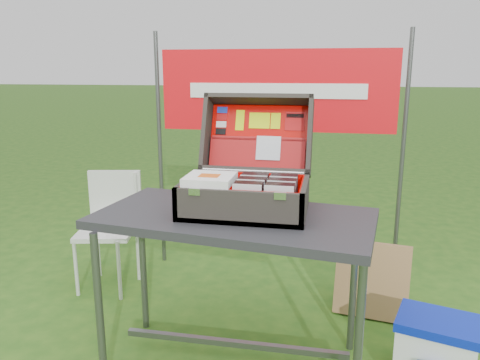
% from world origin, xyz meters
% --- Properties ---
extents(ground, '(80.00, 80.00, 0.00)m').
position_xyz_m(ground, '(0.00, 0.00, 0.00)').
color(ground, '#275417').
rests_on(ground, ground).
extents(table, '(1.34, 0.80, 0.79)m').
position_xyz_m(table, '(-0.05, -0.09, 0.39)').
color(table, '#28282B').
rests_on(table, ground).
extents(table_top, '(1.34, 0.80, 0.04)m').
position_xyz_m(table_top, '(-0.05, -0.09, 0.77)').
color(table_top, '#28282B').
rests_on(table_top, ground).
extents(table_leg_fl, '(0.04, 0.04, 0.75)m').
position_xyz_m(table_leg_fl, '(-0.62, -0.35, 0.37)').
color(table_leg_fl, '#59595B').
rests_on(table_leg_fl, ground).
extents(table_leg_fr, '(0.04, 0.04, 0.75)m').
position_xyz_m(table_leg_fr, '(0.52, -0.35, 0.37)').
color(table_leg_fr, '#59595B').
rests_on(table_leg_fr, ground).
extents(table_leg_bl, '(0.04, 0.04, 0.75)m').
position_xyz_m(table_leg_bl, '(-0.62, 0.16, 0.37)').
color(table_leg_bl, '#59595B').
rests_on(table_leg_bl, ground).
extents(table_leg_br, '(0.04, 0.04, 0.75)m').
position_xyz_m(table_leg_br, '(0.52, 0.16, 0.37)').
color(table_leg_br, '#59595B').
rests_on(table_leg_br, ground).
extents(table_brace, '(1.11, 0.03, 0.03)m').
position_xyz_m(table_brace, '(-0.05, -0.09, 0.12)').
color(table_brace, '#59595B').
rests_on(table_brace, ground).
extents(suitcase, '(0.57, 0.57, 0.51)m').
position_xyz_m(suitcase, '(-0.00, 0.01, 1.04)').
color(suitcase, '#443E38').
rests_on(suitcase, table).
extents(suitcase_base_bottom, '(0.57, 0.41, 0.02)m').
position_xyz_m(suitcase_base_bottom, '(-0.00, -0.05, 0.80)').
color(suitcase_base_bottom, '#443E38').
rests_on(suitcase_base_bottom, table_top).
extents(suitcase_base_wall_front, '(0.57, 0.02, 0.15)m').
position_xyz_m(suitcase_base_wall_front, '(-0.00, -0.24, 0.87)').
color(suitcase_base_wall_front, '#443E38').
rests_on(suitcase_base_wall_front, table_top).
extents(suitcase_base_wall_back, '(0.57, 0.02, 0.15)m').
position_xyz_m(suitcase_base_wall_back, '(-0.00, 0.14, 0.87)').
color(suitcase_base_wall_back, '#443E38').
rests_on(suitcase_base_wall_back, table_top).
extents(suitcase_base_wall_left, '(0.02, 0.41, 0.15)m').
position_xyz_m(suitcase_base_wall_left, '(-0.28, -0.05, 0.87)').
color(suitcase_base_wall_left, '#443E38').
rests_on(suitcase_base_wall_left, table_top).
extents(suitcase_base_wall_right, '(0.02, 0.41, 0.15)m').
position_xyz_m(suitcase_base_wall_right, '(0.27, -0.05, 0.87)').
color(suitcase_base_wall_right, '#443E38').
rests_on(suitcase_base_wall_right, table_top).
extents(suitcase_liner_floor, '(0.53, 0.36, 0.01)m').
position_xyz_m(suitcase_liner_floor, '(-0.00, -0.05, 0.82)').
color(suitcase_liner_floor, red).
rests_on(suitcase_liner_floor, suitcase_base_bottom).
extents(suitcase_latch_left, '(0.05, 0.01, 0.03)m').
position_xyz_m(suitcase_latch_left, '(-0.19, -0.26, 0.93)').
color(suitcase_latch_left, silver).
rests_on(suitcase_latch_left, suitcase_base_wall_front).
extents(suitcase_latch_right, '(0.05, 0.01, 0.03)m').
position_xyz_m(suitcase_latch_right, '(0.18, -0.26, 0.93)').
color(suitcase_latch_right, silver).
rests_on(suitcase_latch_right, suitcase_base_wall_front).
extents(suitcase_hinge, '(0.51, 0.02, 0.02)m').
position_xyz_m(suitcase_hinge, '(-0.00, 0.15, 0.94)').
color(suitcase_hinge, silver).
rests_on(suitcase_hinge, suitcase_base_wall_back).
extents(suitcase_lid_back, '(0.57, 0.17, 0.39)m').
position_xyz_m(suitcase_lid_back, '(-0.00, 0.36, 1.08)').
color(suitcase_lid_back, '#443E38').
rests_on(suitcase_lid_back, suitcase_base_wall_back).
extents(suitcase_lid_rim_far, '(0.57, 0.15, 0.08)m').
position_xyz_m(suitcase_lid_rim_far, '(-0.00, 0.37, 1.28)').
color(suitcase_lid_rim_far, '#443E38').
rests_on(suitcase_lid_rim_far, suitcase_lid_back).
extents(suitcase_lid_rim_near, '(0.57, 0.15, 0.08)m').
position_xyz_m(suitcase_lid_rim_near, '(-0.00, 0.23, 0.93)').
color(suitcase_lid_rim_near, '#443E38').
rests_on(suitcase_lid_rim_near, suitcase_lid_back).
extents(suitcase_lid_rim_left, '(0.02, 0.29, 0.44)m').
position_xyz_m(suitcase_lid_rim_left, '(-0.28, 0.30, 1.10)').
color(suitcase_lid_rim_left, '#443E38').
rests_on(suitcase_lid_rim_left, suitcase_lid_back).
extents(suitcase_lid_rim_right, '(0.02, 0.29, 0.44)m').
position_xyz_m(suitcase_lid_rim_right, '(0.27, 0.30, 1.10)').
color(suitcase_lid_rim_right, '#443E38').
rests_on(suitcase_lid_rim_right, suitcase_lid_back).
extents(suitcase_lid_liner, '(0.52, 0.14, 0.34)m').
position_xyz_m(suitcase_lid_liner, '(-0.00, 0.34, 1.09)').
color(suitcase_lid_liner, red).
rests_on(suitcase_lid_liner, suitcase_lid_back).
extents(suitcase_liner_wall_front, '(0.53, 0.01, 0.13)m').
position_xyz_m(suitcase_liner_wall_front, '(-0.00, -0.23, 0.88)').
color(suitcase_liner_wall_front, red).
rests_on(suitcase_liner_wall_front, suitcase_base_bottom).
extents(suitcase_liner_wall_back, '(0.53, 0.01, 0.13)m').
position_xyz_m(suitcase_liner_wall_back, '(-0.00, 0.13, 0.88)').
color(suitcase_liner_wall_back, red).
rests_on(suitcase_liner_wall_back, suitcase_base_bottom).
extents(suitcase_liner_wall_left, '(0.01, 0.36, 0.13)m').
position_xyz_m(suitcase_liner_wall_left, '(-0.26, -0.05, 0.88)').
color(suitcase_liner_wall_left, red).
rests_on(suitcase_liner_wall_left, suitcase_base_bottom).
extents(suitcase_liner_wall_right, '(0.01, 0.36, 0.13)m').
position_xyz_m(suitcase_liner_wall_right, '(0.26, -0.05, 0.88)').
color(suitcase_liner_wall_right, red).
rests_on(suitcase_liner_wall_right, suitcase_base_bottom).
extents(suitcase_lid_pocket, '(0.51, 0.09, 0.16)m').
position_xyz_m(suitcase_lid_pocket, '(-0.00, 0.29, 1.00)').
color(suitcase_lid_pocket, '#9F1213').
rests_on(suitcase_lid_pocket, suitcase_lid_liner).
extents(suitcase_pocket_edge, '(0.50, 0.03, 0.03)m').
position_xyz_m(suitcase_pocket_edge, '(-0.00, 0.32, 1.08)').
color(suitcase_pocket_edge, '#9F1213').
rests_on(suitcase_pocket_edge, suitcase_lid_pocket).
extents(suitcase_pocket_cd, '(0.13, 0.06, 0.12)m').
position_xyz_m(suitcase_pocket_cd, '(0.06, 0.29, 1.04)').
color(suitcase_pocket_cd, silver).
rests_on(suitcase_pocket_cd, suitcase_lid_pocket).
extents(lid_sticker_cc_a, '(0.06, 0.02, 0.03)m').
position_xyz_m(lid_sticker_cc_a, '(-0.21, 0.39, 1.22)').
color(lid_sticker_cc_a, '#1933B2').
rests_on(lid_sticker_cc_a, suitcase_lid_liner).
extents(lid_sticker_cc_b, '(0.06, 0.02, 0.03)m').
position_xyz_m(lid_sticker_cc_b, '(-0.21, 0.38, 1.19)').
color(lid_sticker_cc_b, red).
rests_on(lid_sticker_cc_b, suitcase_lid_liner).
extents(lid_sticker_cc_c, '(0.06, 0.02, 0.03)m').
position_xyz_m(lid_sticker_cc_c, '(-0.21, 0.36, 1.15)').
color(lid_sticker_cc_c, white).
rests_on(lid_sticker_cc_c, suitcase_lid_liner).
extents(lid_sticker_cc_d, '(0.06, 0.02, 0.03)m').
position_xyz_m(lid_sticker_cc_d, '(-0.21, 0.35, 1.11)').
color(lid_sticker_cc_d, black).
rests_on(lid_sticker_cc_d, suitcase_lid_liner).
extents(lid_card_neon_tall, '(0.05, 0.04, 0.11)m').
position_xyz_m(lid_card_neon_tall, '(-0.11, 0.37, 1.17)').
color(lid_card_neon_tall, '#D8F30A').
rests_on(lid_card_neon_tall, suitcase_lid_liner).
extents(lid_card_neon_main, '(0.11, 0.03, 0.08)m').
position_xyz_m(lid_card_neon_main, '(-0.00, 0.37, 1.17)').
color(lid_card_neon_main, '#D8F30A').
rests_on(lid_card_neon_main, suitcase_lid_liner).
extents(lid_card_neon_small, '(0.05, 0.03, 0.08)m').
position_xyz_m(lid_card_neon_small, '(0.08, 0.37, 1.17)').
color(lid_card_neon_small, '#D8F30A').
rests_on(lid_card_neon_small, suitcase_lid_liner).
extents(lid_sticker_band, '(0.10, 0.04, 0.10)m').
position_xyz_m(lid_sticker_band, '(0.18, 0.37, 1.17)').
color(lid_sticker_band, red).
rests_on(lid_sticker_band, suitcase_lid_liner).
extents(lid_sticker_band_bar, '(0.09, 0.01, 0.02)m').
position_xyz_m(lid_sticker_band_bar, '(0.18, 0.38, 1.20)').
color(lid_sticker_band_bar, black).
rests_on(lid_sticker_band_bar, suitcase_lid_liner).
extents(cd_left_0, '(0.13, 0.01, 0.14)m').
position_xyz_m(cd_left_0, '(0.03, -0.21, 0.89)').
color(cd_left_0, silver).
rests_on(cd_left_0, suitcase_liner_floor).
extents(cd_left_1, '(0.13, 0.01, 0.14)m').
position_xyz_m(cd_left_1, '(0.03, -0.19, 0.89)').
color(cd_left_1, black).
rests_on(cd_left_1, suitcase_liner_floor).
extents(cd_left_2, '(0.13, 0.01, 0.14)m').
position_xyz_m(cd_left_2, '(0.03, -0.16, 0.89)').
color(cd_left_2, black).
rests_on(cd_left_2, suitcase_liner_floor).
extents(cd_left_3, '(0.13, 0.01, 0.14)m').
position_xyz_m(cd_left_3, '(0.03, -0.14, 0.89)').
color(cd_left_3, black).
rests_on(cd_left_3, suitcase_liner_floor).
extents(cd_left_4, '(0.13, 0.01, 0.14)m').
position_xyz_m(cd_left_4, '(0.03, -0.12, 0.89)').
color(cd_left_4, silver).
rests_on(cd_left_4, suitcase_liner_floor).
extents(cd_left_5, '(0.13, 0.01, 0.14)m').
position_xyz_m(cd_left_5, '(0.03, -0.10, 0.89)').
color(cd_left_5, black).
rests_on(cd_left_5, suitcase_liner_floor).
extents(cd_left_6, '(0.13, 0.01, 0.14)m').
position_xyz_m(cd_left_6, '(0.03, -0.07, 0.89)').
color(cd_left_6, black).
rests_on(cd_left_6, suitcase_liner_floor).
extents(cd_left_7, '(0.13, 0.01, 0.14)m').
position_xyz_m(cd_left_7, '(0.03, -0.05, 0.89)').
color(cd_left_7, black).
rests_on(cd_left_7, suitcase_liner_floor).
extents(cd_left_8, '(0.13, 0.01, 0.14)m').
position_xyz_m(cd_left_8, '(0.03, -0.03, 0.89)').
color(cd_left_8, silver).
rests_on(cd_left_8, suitcase_liner_floor).
extents(cd_left_9, '(0.13, 0.01, 0.14)m').
position_xyz_m(cd_left_9, '(0.03, -0.01, 0.89)').
color(cd_left_9, black).
rests_on(cd_left_9, suitcase_liner_floor).
extents(cd_left_10, '(0.13, 0.01, 0.14)m').
position_xyz_m(cd_left_10, '(0.03, 0.02, 0.89)').
color(cd_left_10, black).
rests_on(cd_left_10, suitcase_liner_floor).
extents(cd_left_11, '(0.13, 0.01, 0.14)m').
position_xyz_m(cd_left_11, '(0.03, 0.04, 0.89)').
color(cd_left_11, black).
rests_on(cd_left_11, suitcase_liner_floor).
extents(cd_right_0, '(0.13, 0.01, 0.14)m').
position_xyz_m(cd_right_0, '(0.17, -0.21, 0.89)').
color(cd_right_0, silver).
rests_on(cd_right_0, suitcase_liner_floor).
extents(cd_right_1, '(0.13, 0.01, 0.14)m').
position_xyz_m(cd_right_1, '(0.17, -0.19, 0.89)').
color(cd_right_1, black).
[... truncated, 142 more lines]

